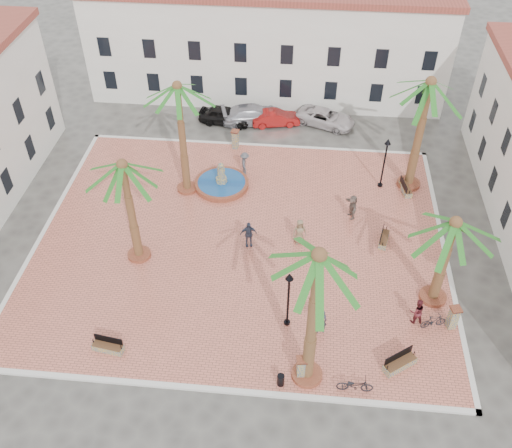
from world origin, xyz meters
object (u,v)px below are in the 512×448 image
object	(u,v)px
palm_sw	(124,176)
palm_e	(452,234)
palm_s	(318,270)
bench_e	(384,239)
pedestrian_fountain_a	(300,232)
bollard_e	(453,317)
palm_nw	(178,98)
pedestrian_fountain_b	(248,234)
lamppost_e	(386,155)
pedestrian_north	(245,163)
bench_s	(108,347)
pedestrian_east	(352,207)
bollard_n	(235,139)
bicycle_a	(355,385)
bollard_se	(301,368)
litter_bin	(281,380)
car_red	(276,118)
car_black	(225,115)
bicycle_b	(433,321)
palm_ne	(428,95)
car_white	(326,118)
bench_se	(400,363)
fountain	(222,183)
bench_ne	(405,189)
cyclist_b	(417,311)
car_silver	(253,114)
cyclist_a	(321,321)

from	to	relation	value
palm_sw	palm_e	xyz separation A→B (m)	(17.86, -1.75, -1.16)
palm_s	bench_e	bearing A→B (deg)	66.31
pedestrian_fountain_a	bollard_e	bearing A→B (deg)	-50.30
palm_nw	bollard_e	size ratio (longest dim) A/B	5.44
pedestrian_fountain_a	pedestrian_fountain_b	distance (m)	3.24
palm_nw	lamppost_e	distance (m)	14.61
palm_sw	pedestrian_north	world-z (taller)	palm_sw
bollard_e	palm_nw	bearing A→B (deg)	147.47
bench_s	pedestrian_east	bearing A→B (deg)	51.45
bench_s	bollard_n	xyz separation A→B (m)	(4.38, 19.61, 0.56)
lamppost_e	bicycle_a	size ratio (longest dim) A/B	2.18
bollard_se	litter_bin	size ratio (longest dim) A/B	2.08
bicycle_a	car_red	bearing A→B (deg)	11.66
palm_nw	bollard_se	bearing A→B (deg)	-59.54
lamppost_e	car_black	world-z (taller)	lamppost_e
palm_sw	palm_e	distance (m)	17.98
pedestrian_fountain_b	car_red	xyz separation A→B (m)	(0.66, 14.73, -0.44)
palm_sw	bollard_se	size ratio (longest dim) A/B	4.88
bicycle_b	car_red	distance (m)	22.65
bench_e	bollard_n	xyz separation A→B (m)	(-10.81, 9.69, 0.57)
palm_sw	palm_ne	bearing A→B (deg)	27.20
bench_s	bollard_se	world-z (taller)	bollard_se
pedestrian_north	pedestrian_east	distance (m)	8.77
palm_s	palm_ne	size ratio (longest dim) A/B	1.07
palm_nw	bench_e	size ratio (longest dim) A/B	5.00
palm_sw	car_white	bearing A→B (deg)	55.52
pedestrian_fountain_a	litter_bin	bearing A→B (deg)	-108.23
bench_s	pedestrian_north	xyz separation A→B (m)	(5.49, 16.39, 0.64)
bench_se	bicycle_b	xyz separation A→B (m)	(2.06, 2.83, 0.17)
fountain	car_red	xyz separation A→B (m)	(3.25, 8.83, 0.22)
pedestrian_north	car_red	distance (m)	7.34
palm_s	bench_se	xyz separation A→B (m)	(4.76, 1.01, -7.55)
bench_ne	bollard_n	bearing A→B (deg)	60.29
palm_e	pedestrian_fountain_a	distance (m)	9.81
bollard_n	bollard_e	size ratio (longest dim) A/B	1.00
bench_se	cyclist_b	world-z (taller)	cyclist_b
bollard_e	lamppost_e	bearing A→B (deg)	103.77
palm_sw	car_silver	xyz separation A→B (m)	(5.50, 16.59, -5.64)
bench_s	cyclist_a	world-z (taller)	cyclist_a
palm_nw	palm_e	xyz separation A→B (m)	(16.11, -8.68, -2.24)
bollard_se	cyclist_a	world-z (taller)	cyclist_a
palm_nw	litter_bin	xyz separation A→B (m)	(7.67, -15.27, -6.97)
pedestrian_east	lamppost_e	bearing A→B (deg)	133.99
palm_ne	bicycle_b	size ratio (longest dim) A/B	5.73
palm_s	bicycle_b	distance (m)	10.76
pedestrian_east	palm_s	bearing A→B (deg)	-26.63
bicycle_a	pedestrian_north	xyz separation A→B (m)	(-7.48, 17.58, 0.41)
bench_se	pedestrian_north	distance (m)	18.76
car_black	car_silver	world-z (taller)	car_silver
pedestrian_fountain_a	palm_s	bearing A→B (deg)	-100.84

